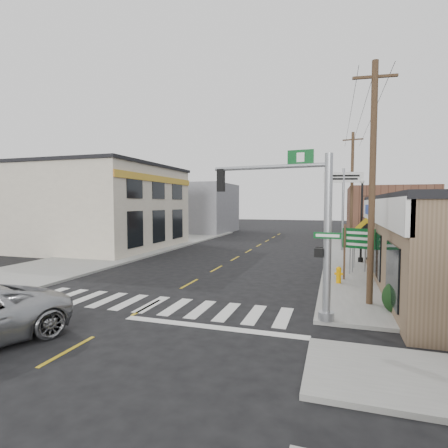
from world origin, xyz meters
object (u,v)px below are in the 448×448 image
(fire_hydrant, at_px, (339,274))
(utility_pole_far, at_px, (352,188))
(lamp_post, at_px, (363,214))
(utility_pole_near, at_px, (372,181))
(guide_sign, at_px, (358,244))
(dance_center_sign, at_px, (343,188))
(traffic_signal_pole, at_px, (307,218))
(bare_tree, at_px, (422,208))

(fire_hydrant, bearing_deg, utility_pole_far, 85.81)
(lamp_post, xyz_separation_m, utility_pole_near, (-0.39, -9.75, 1.49))
(guide_sign, relative_size, dance_center_sign, 0.42)
(lamp_post, distance_m, utility_pole_near, 9.87)
(utility_pole_near, bearing_deg, fire_hydrant, 102.83)
(traffic_signal_pole, height_order, guide_sign, traffic_signal_pole)
(traffic_signal_pole, height_order, utility_pole_near, utility_pole_near)
(utility_pole_near, bearing_deg, bare_tree, 38.24)
(guide_sign, xyz_separation_m, fire_hydrant, (-0.89, -0.89, -1.34))
(dance_center_sign, xyz_separation_m, bare_tree, (2.74, -13.28, -1.33))
(dance_center_sign, bearing_deg, utility_pole_far, 64.17)
(fire_hydrant, xyz_separation_m, utility_pole_far, (1.17, 15.90, 4.68))
(traffic_signal_pole, xyz_separation_m, utility_pole_far, (2.24, 21.47, 1.85))
(utility_pole_near, bearing_deg, guide_sign, 86.76)
(bare_tree, height_order, utility_pole_near, utility_pole_near)
(guide_sign, bearing_deg, fire_hydrant, -113.89)
(lamp_post, height_order, utility_pole_far, utility_pole_far)
(lamp_post, height_order, dance_center_sign, dance_center_sign)
(traffic_signal_pole, bearing_deg, lamp_post, 83.95)
(dance_center_sign, height_order, utility_pole_near, utility_pole_near)
(guide_sign, relative_size, utility_pole_far, 0.27)
(guide_sign, bearing_deg, lamp_post, 105.39)
(guide_sign, xyz_separation_m, lamp_post, (0.56, 5.68, 1.27))
(dance_center_sign, xyz_separation_m, utility_pole_near, (0.69, -15.25, -0.36))
(traffic_signal_pole, height_order, dance_center_sign, dance_center_sign)
(dance_center_sign, relative_size, bare_tree, 1.43)
(guide_sign, relative_size, bare_tree, 0.60)
(bare_tree, distance_m, utility_pole_near, 3.01)
(guide_sign, bearing_deg, dance_center_sign, 113.63)
(lamp_post, relative_size, dance_center_sign, 0.81)
(traffic_signal_pole, xyz_separation_m, lamp_post, (2.52, 12.15, -0.22))
(guide_sign, xyz_separation_m, dance_center_sign, (-0.52, 11.18, 3.12))
(traffic_signal_pole, distance_m, bare_tree, 6.05)
(traffic_signal_pole, height_order, lamp_post, traffic_signal_pole)
(guide_sign, bearing_deg, bare_tree, -22.37)
(bare_tree, bearing_deg, utility_pole_far, 96.50)
(traffic_signal_pole, relative_size, fire_hydrant, 7.02)
(bare_tree, height_order, utility_pole_far, utility_pole_far)
(bare_tree, bearing_deg, utility_pole_near, -136.10)
(fire_hydrant, bearing_deg, utility_pole_near, -71.51)
(dance_center_sign, height_order, bare_tree, dance_center_sign)
(guide_sign, bearing_deg, utility_pole_near, -66.60)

